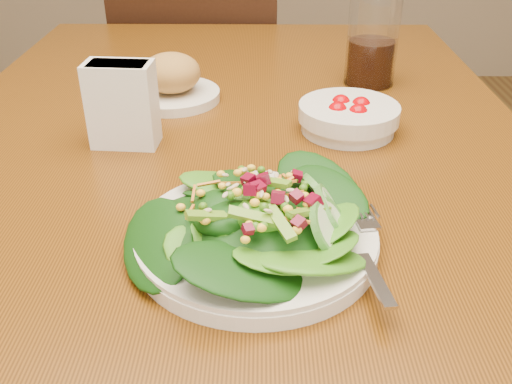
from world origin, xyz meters
TOP-DOWN VIEW (x-y plane):
  - dining_table at (0.00, 0.00)m, footprint 0.90×1.40m
  - chair_far at (-0.12, 0.89)m, footprint 0.48×0.48m
  - salad_plate at (0.05, -0.22)m, footprint 0.26×0.25m
  - bread_plate at (-0.10, 0.20)m, footprint 0.16×0.16m
  - tomato_bowl at (0.17, 0.08)m, footprint 0.15×0.15m
  - drinking_glass at (0.24, 0.28)m, footprint 0.09×0.09m
  - napkin_holder at (-0.15, 0.03)m, footprint 0.09×0.06m

SIDE VIEW (x-z plane):
  - chair_far at x=-0.12m, z-range 0.03..1.01m
  - dining_table at x=0.00m, z-range 0.27..1.02m
  - tomato_bowl at x=0.17m, z-range 0.75..0.80m
  - salad_plate at x=0.05m, z-range 0.74..0.81m
  - bread_plate at x=-0.10m, z-range 0.74..0.82m
  - napkin_holder at x=-0.15m, z-range 0.75..0.87m
  - drinking_glass at x=0.24m, z-range 0.74..0.89m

